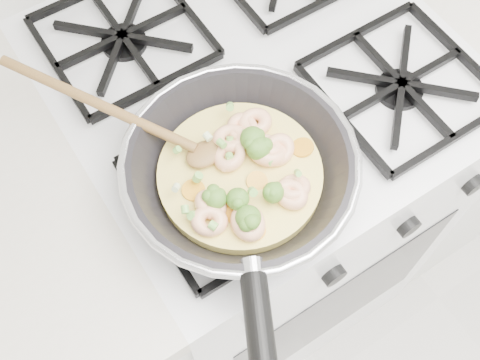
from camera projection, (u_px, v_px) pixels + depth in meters
stove at (253, 194)px, 1.30m from camera, size 0.60×0.60×0.92m
skillet at (240, 173)px, 0.76m from camera, size 0.35×0.57×0.09m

